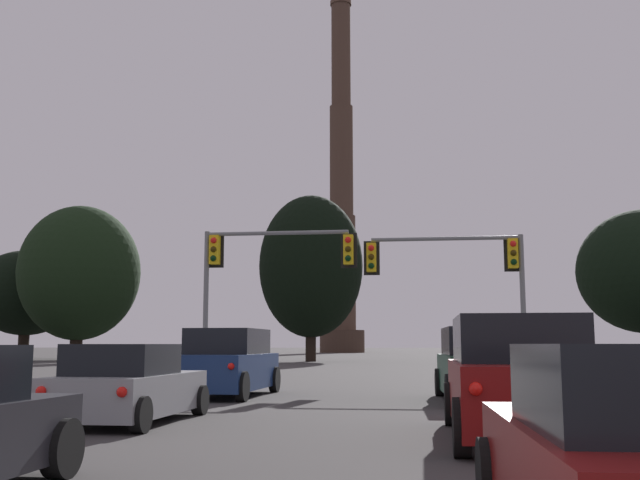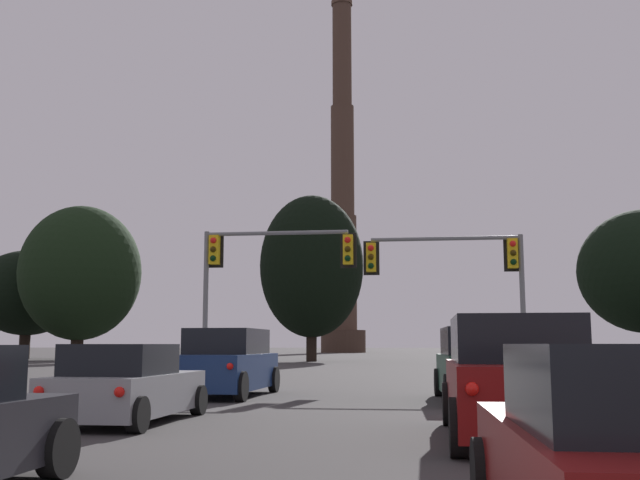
{
  "view_description": "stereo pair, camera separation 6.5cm",
  "coord_description": "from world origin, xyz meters",
  "px_view_note": "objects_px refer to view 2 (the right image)",
  "views": [
    {
      "loc": [
        1.77,
        -2.36,
        1.43
      ],
      "look_at": [
        -2.33,
        29.97,
        5.98
      ],
      "focal_mm": 42.0,
      "sensor_mm": 36.0,
      "label": 1
    },
    {
      "loc": [
        1.84,
        -2.35,
        1.43
      ],
      "look_at": [
        -2.33,
        29.97,
        5.98
      ],
      "focal_mm": 42.0,
      "sensor_mm": 36.0,
      "label": 2
    }
  ],
  "objects_px": {
    "suv_right_lane_second": "(514,380)",
    "hatchback_right_lane_third": "(639,461)",
    "traffic_light_overhead_left": "(257,266)",
    "smokestack": "(343,210)",
    "traffic_light_overhead_right": "(466,270)",
    "suv_left_lane_front": "(227,364)",
    "suv_right_lane_front": "(480,366)",
    "hatchback_left_lane_second": "(127,386)"
  },
  "relations": [
    {
      "from": "hatchback_right_lane_third",
      "to": "traffic_light_overhead_left",
      "type": "distance_m",
      "value": 22.04
    },
    {
      "from": "traffic_light_overhead_left",
      "to": "hatchback_right_lane_third",
      "type": "bearing_deg",
      "value": -71.06
    },
    {
      "from": "suv_right_lane_front",
      "to": "traffic_light_overhead_left",
      "type": "distance_m",
      "value": 10.19
    },
    {
      "from": "traffic_light_overhead_right",
      "to": "hatchback_left_lane_second",
      "type": "bearing_deg",
      "value": -117.91
    },
    {
      "from": "hatchback_right_lane_third",
      "to": "smokestack",
      "type": "distance_m",
      "value": 125.83
    },
    {
      "from": "traffic_light_overhead_left",
      "to": "smokestack",
      "type": "distance_m",
      "value": 104.41
    },
    {
      "from": "suv_right_lane_front",
      "to": "hatchback_right_lane_third",
      "type": "bearing_deg",
      "value": -92.46
    },
    {
      "from": "suv_right_lane_second",
      "to": "hatchback_right_lane_third",
      "type": "xyz_separation_m",
      "value": [
        -0.01,
        -6.51,
        -0.23
      ]
    },
    {
      "from": "suv_right_lane_second",
      "to": "smokestack",
      "type": "bearing_deg",
      "value": 97.48
    },
    {
      "from": "suv_left_lane_front",
      "to": "traffic_light_overhead_right",
      "type": "bearing_deg",
      "value": 42.82
    },
    {
      "from": "traffic_light_overhead_left",
      "to": "hatchback_left_lane_second",
      "type": "bearing_deg",
      "value": -88.7
    },
    {
      "from": "suv_right_lane_second",
      "to": "traffic_light_overhead_right",
      "type": "relative_size",
      "value": 0.85
    },
    {
      "from": "suv_right_lane_second",
      "to": "hatchback_left_lane_second",
      "type": "bearing_deg",
      "value": 167.56
    },
    {
      "from": "hatchback_left_lane_second",
      "to": "suv_right_lane_front",
      "type": "bearing_deg",
      "value": 42.19
    },
    {
      "from": "suv_left_lane_front",
      "to": "suv_right_lane_second",
      "type": "height_order",
      "value": "same"
    },
    {
      "from": "suv_right_lane_front",
      "to": "traffic_light_overhead_right",
      "type": "relative_size",
      "value": 0.86
    },
    {
      "from": "suv_left_lane_front",
      "to": "smokestack",
      "type": "bearing_deg",
      "value": 95.29
    },
    {
      "from": "suv_right_lane_second",
      "to": "hatchback_right_lane_third",
      "type": "height_order",
      "value": "suv_right_lane_second"
    },
    {
      "from": "suv_right_lane_second",
      "to": "traffic_light_overhead_right",
      "type": "height_order",
      "value": "traffic_light_overhead_right"
    },
    {
      "from": "hatchback_left_lane_second",
      "to": "smokestack",
      "type": "bearing_deg",
      "value": 94.43
    },
    {
      "from": "hatchback_left_lane_second",
      "to": "traffic_light_overhead_right",
      "type": "bearing_deg",
      "value": 62.94
    },
    {
      "from": "traffic_light_overhead_right",
      "to": "traffic_light_overhead_left",
      "type": "bearing_deg",
      "value": -173.22
    },
    {
      "from": "smokestack",
      "to": "suv_right_lane_front",
      "type": "bearing_deg",
      "value": -82.61
    },
    {
      "from": "suv_left_lane_front",
      "to": "hatchback_right_lane_third",
      "type": "height_order",
      "value": "suv_left_lane_front"
    },
    {
      "from": "suv_left_lane_front",
      "to": "hatchback_left_lane_second",
      "type": "bearing_deg",
      "value": -88.91
    },
    {
      "from": "traffic_light_overhead_left",
      "to": "suv_right_lane_second",
      "type": "bearing_deg",
      "value": -63.32
    },
    {
      "from": "suv_right_lane_second",
      "to": "traffic_light_overhead_left",
      "type": "distance_m",
      "value": 16.09
    },
    {
      "from": "suv_right_lane_front",
      "to": "smokestack",
      "type": "distance_m",
      "value": 112.04
    },
    {
      "from": "traffic_light_overhead_right",
      "to": "smokestack",
      "type": "height_order",
      "value": "smokestack"
    },
    {
      "from": "traffic_light_overhead_right",
      "to": "smokestack",
      "type": "distance_m",
      "value": 104.33
    },
    {
      "from": "hatchback_right_lane_third",
      "to": "smokestack",
      "type": "bearing_deg",
      "value": 95.59
    },
    {
      "from": "suv_right_lane_second",
      "to": "traffic_light_overhead_right",
      "type": "xyz_separation_m",
      "value": [
        0.3,
        14.95,
        3.15
      ]
    },
    {
      "from": "hatchback_left_lane_second",
      "to": "traffic_light_overhead_left",
      "type": "bearing_deg",
      "value": 92.15
    },
    {
      "from": "smokestack",
      "to": "suv_right_lane_second",
      "type": "bearing_deg",
      "value": -83.15
    },
    {
      "from": "suv_left_lane_front",
      "to": "suv_right_lane_front",
      "type": "height_order",
      "value": "same"
    },
    {
      "from": "suv_right_lane_front",
      "to": "hatchback_left_lane_second",
      "type": "relative_size",
      "value": 1.2
    },
    {
      "from": "hatchback_left_lane_second",
      "to": "smokestack",
      "type": "xyz_separation_m",
      "value": [
        -7.18,
        114.64,
        24.03
      ]
    },
    {
      "from": "hatchback_right_lane_third",
      "to": "traffic_light_overhead_left",
      "type": "relative_size",
      "value": 0.74
    },
    {
      "from": "hatchback_left_lane_second",
      "to": "suv_right_lane_second",
      "type": "xyz_separation_m",
      "value": [
        6.79,
        -1.58,
        0.23
      ]
    },
    {
      "from": "traffic_light_overhead_right",
      "to": "suv_right_lane_front",
      "type": "bearing_deg",
      "value": -91.42
    },
    {
      "from": "hatchback_right_lane_third",
      "to": "suv_right_lane_front",
      "type": "bearing_deg",
      "value": 88.6
    },
    {
      "from": "smokestack",
      "to": "suv_left_lane_front",
      "type": "bearing_deg",
      "value": -86.15
    }
  ]
}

